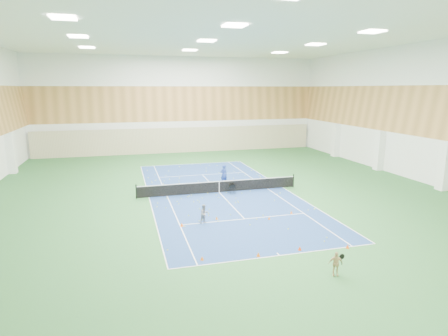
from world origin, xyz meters
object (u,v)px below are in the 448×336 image
object	(u,v)px
tennis_net	(219,186)
ball_cart	(232,189)
coach	(224,175)
child_court	(204,214)
child_apron	(336,264)

from	to	relation	value
tennis_net	ball_cart	bearing A→B (deg)	-34.36
coach	ball_cart	bearing A→B (deg)	75.07
child_court	ball_cart	world-z (taller)	child_court
coach	tennis_net	bearing A→B (deg)	54.26
coach	child_apron	world-z (taller)	coach
child_court	child_apron	bearing A→B (deg)	-86.56
coach	child_court	world-z (taller)	coach
coach	ball_cart	size ratio (longest dim) A/B	2.17
tennis_net	child_court	bearing A→B (deg)	-112.06
coach	child_court	distance (m)	9.46
tennis_net	child_court	xyz separation A→B (m)	(-2.60, -6.41, 0.04)
child_apron	ball_cart	bearing A→B (deg)	110.38
tennis_net	child_apron	distance (m)	14.44
coach	child_apron	size ratio (longest dim) A/B	1.58
tennis_net	ball_cart	world-z (taller)	tennis_net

